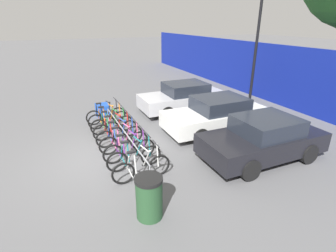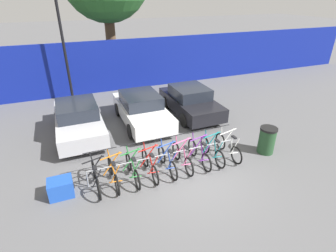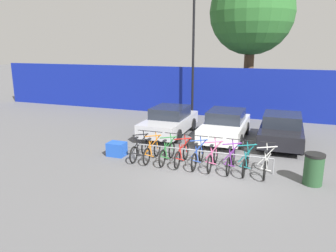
{
  "view_description": "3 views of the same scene",
  "coord_description": "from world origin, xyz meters",
  "views": [
    {
      "loc": [
        7.86,
        -1.37,
        4.2
      ],
      "look_at": [
        0.77,
        1.79,
        1.04
      ],
      "focal_mm": 28.0,
      "sensor_mm": 36.0,
      "label": 1
    },
    {
      "loc": [
        -3.34,
        -6.27,
        5.42
      ],
      "look_at": [
        0.02,
        2.0,
        0.89
      ],
      "focal_mm": 28.0,
      "sensor_mm": 36.0,
      "label": 2
    },
    {
      "loc": [
        2.28,
        -10.59,
        4.36
      ],
      "look_at": [
        -1.9,
        0.87,
        1.34
      ],
      "focal_mm": 35.0,
      "sensor_mm": 36.0,
      "label": 3
    }
  ],
  "objects": [
    {
      "name": "ground_plane",
      "position": [
        0.0,
        0.0,
        0.0
      ],
      "size": [
        120.0,
        120.0,
        0.0
      ],
      "primitive_type": "plane",
      "color": "#59595B"
    },
    {
      "name": "hoarding_wall",
      "position": [
        0.0,
        9.5,
        1.51
      ],
      "size": [
        36.0,
        0.16,
        3.03
      ],
      "primitive_type": "cube",
      "color": "navy",
      "rests_on": "ground"
    },
    {
      "name": "bike_rack",
      "position": [
        -0.58,
        0.68,
        0.5
      ],
      "size": [
        5.32,
        0.04,
        0.57
      ],
      "color": "gray",
      "rests_on": "ground"
    },
    {
      "name": "bicycle_black",
      "position": [
        -2.97,
        0.53,
        0.38
      ],
      "size": [
        0.68,
        1.71,
        1.05
      ],
      "rotation": [
        0.0,
        0.0,
        -0.05
      ],
      "color": "black",
      "rests_on": "ground"
    },
    {
      "name": "bicycle_orange",
      "position": [
        -2.43,
        0.53,
        0.38
      ],
      "size": [
        0.68,
        1.71,
        1.05
      ],
      "rotation": [
        0.0,
        0.0,
        -0.05
      ],
      "color": "black",
      "rests_on": "ground"
    },
    {
      "name": "bicycle_green",
      "position": [
        -1.81,
        0.53,
        0.38
      ],
      "size": [
        0.68,
        1.71,
        1.05
      ],
      "rotation": [
        0.0,
        0.0,
        0.06
      ],
      "color": "black",
      "rests_on": "ground"
    },
    {
      "name": "bicycle_red",
      "position": [
        -1.23,
        0.53,
        0.38
      ],
      "size": [
        0.68,
        1.71,
        1.05
      ],
      "rotation": [
        0.0,
        0.0,
        0.03
      ],
      "color": "black",
      "rests_on": "ground"
    },
    {
      "name": "bicycle_blue",
      "position": [
        -0.61,
        0.53,
        0.38
      ],
      "size": [
        0.68,
        1.71,
        1.05
      ],
      "rotation": [
        0.0,
        0.0,
        0.02
      ],
      "color": "black",
      "rests_on": "ground"
    },
    {
      "name": "bicycle_pink",
      "position": [
        -0.05,
        0.53,
        0.38
      ],
      "size": [
        0.68,
        1.71,
        1.05
      ],
      "rotation": [
        0.0,
        0.0,
        0.04
      ],
      "color": "black",
      "rests_on": "ground"
    },
    {
      "name": "bicycle_purple",
      "position": [
        0.61,
        0.53,
        0.38
      ],
      "size": [
        0.68,
        1.71,
        1.05
      ],
      "rotation": [
        0.0,
        0.0,
        -0.02
      ],
      "color": "black",
      "rests_on": "ground"
    },
    {
      "name": "bicycle_teal",
      "position": [
        1.13,
        0.53,
        0.38
      ],
      "size": [
        0.68,
        1.71,
        1.05
      ],
      "rotation": [
        0.0,
        0.0,
        0.01
      ],
      "color": "black",
      "rests_on": "ground"
    },
    {
      "name": "bicycle_white",
      "position": [
        1.81,
        0.53,
        0.38
      ],
      "size": [
        0.68,
        1.71,
        1.05
      ],
      "rotation": [
        0.0,
        0.0,
        -0.06
      ],
      "color": "black",
      "rests_on": "ground"
    },
    {
      "name": "car_silver",
      "position": [
        -3.09,
        4.36,
        0.69
      ],
      "size": [
        1.91,
        4.22,
        1.4
      ],
      "color": "#B7B7BC",
      "rests_on": "ground"
    },
    {
      "name": "car_white",
      "position": [
        -0.31,
        4.43,
        0.69
      ],
      "size": [
        1.91,
        4.25,
        1.4
      ],
      "color": "silver",
      "rests_on": "ground"
    },
    {
      "name": "car_black",
      "position": [
        2.19,
        4.46,
        0.69
      ],
      "size": [
        1.91,
        3.97,
        1.4
      ],
      "color": "black",
      "rests_on": "ground"
    },
    {
      "name": "lamp_post",
      "position": [
        -3.1,
        8.5,
        3.99
      ],
      "size": [
        0.24,
        0.44,
        7.26
      ],
      "color": "black",
      "rests_on": "ground"
    },
    {
      "name": "trash_bin",
      "position": [
        3.29,
        0.21,
        0.52
      ],
      "size": [
        0.63,
        0.63,
        1.03
      ],
      "color": "#234728",
      "rests_on": "ground"
    },
    {
      "name": "cargo_crate",
      "position": [
        -4.0,
        0.56,
        0.28
      ],
      "size": [
        0.7,
        0.56,
        0.55
      ],
      "primitive_type": "cube",
      "color": "blue",
      "rests_on": "ground"
    }
  ]
}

